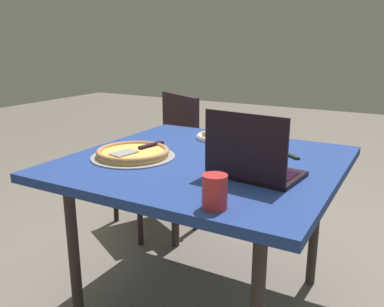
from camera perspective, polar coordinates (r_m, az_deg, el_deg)
name	(u,v)px	position (r m, az deg, el deg)	size (l,w,h in m)	color
ground_plane	(204,301)	(2.08, 1.64, -20.00)	(12.00, 12.00, 0.00)	slate
dining_table	(205,172)	(1.78, 1.80, -2.58)	(1.12, 1.10, 0.71)	navy
laptop	(253,164)	(1.51, 8.51, -1.43)	(0.35, 0.26, 0.25)	black
pizza_plate	(219,136)	(2.13, 3.85, 2.46)	(0.24, 0.24, 0.04)	white
pizza_tray	(133,153)	(1.80, -8.26, 0.08)	(0.37, 0.37, 0.04)	#A29EA8
table_knife	(285,154)	(1.87, 12.92, -0.01)	(0.20, 0.17, 0.01)	#BAB6B7
drink_cup	(215,191)	(1.24, 3.20, -5.30)	(0.08, 0.08, 0.11)	red
chair_near	(164,152)	(2.67, -3.95, 0.19)	(0.59, 0.59, 0.87)	#2D1D22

